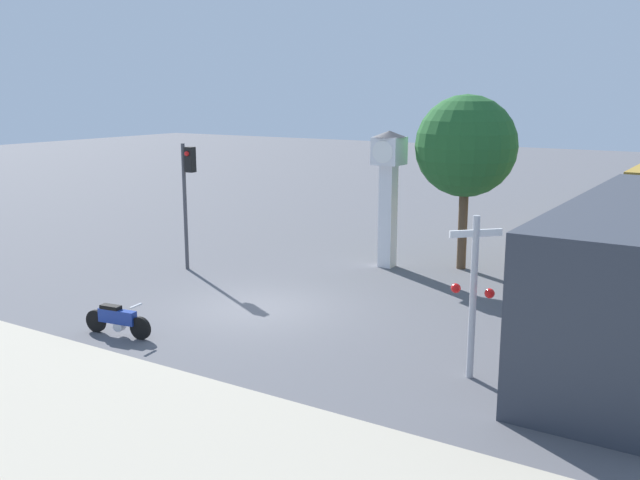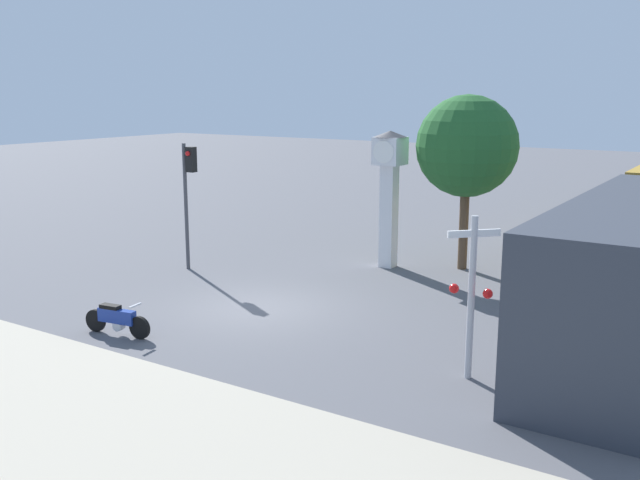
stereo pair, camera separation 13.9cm
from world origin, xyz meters
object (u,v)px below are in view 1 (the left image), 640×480
clock_tower (389,178)px  traffic_light (188,184)px  railroad_crossing_signal (473,290)px  street_tree (466,147)px  motorcycle (117,320)px

clock_tower → traffic_light: clock_tower is taller
traffic_light → railroad_crossing_signal: bearing=-18.6°
traffic_light → street_tree: bearing=33.3°
motorcycle → traffic_light: size_ratio=0.45×
clock_tower → railroad_crossing_signal: clock_tower is taller
motorcycle → clock_tower: clock_tower is taller
motorcycle → traffic_light: traffic_light is taller
clock_tower → traffic_light: 6.48m
clock_tower → street_tree: street_tree is taller
railroad_crossing_signal → street_tree: (-3.53, 8.58, 2.16)m
railroad_crossing_signal → street_tree: 9.53m
railroad_crossing_signal → traffic_light: bearing=161.4°
traffic_light → railroad_crossing_signal: size_ratio=1.23×
motorcycle → railroad_crossing_signal: 8.40m
railroad_crossing_signal → street_tree: street_tree is taller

